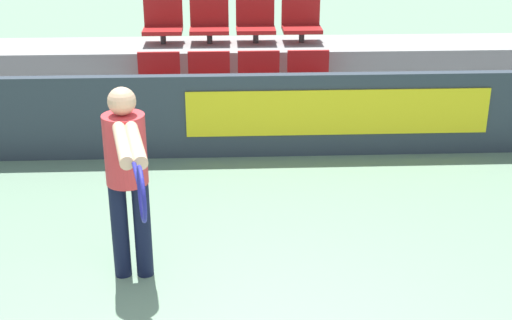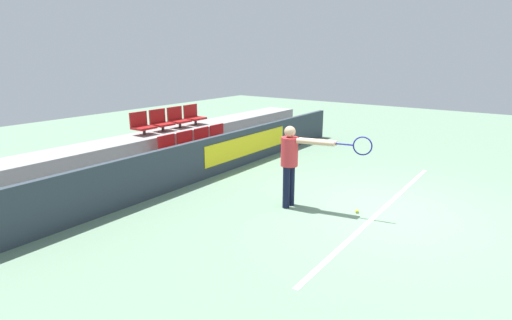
{
  "view_description": "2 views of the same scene",
  "coord_description": "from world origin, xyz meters",
  "px_view_note": "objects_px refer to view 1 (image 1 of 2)",
  "views": [
    {
      "loc": [
        -0.11,
        -3.25,
        2.93
      ],
      "look_at": [
        0.14,
        2.31,
        0.64
      ],
      "focal_mm": 50.0,
      "sensor_mm": 36.0,
      "label": 1
    },
    {
      "loc": [
        -6.83,
        -1.99,
        2.74
      ],
      "look_at": [
        -0.54,
        2.53,
        0.68
      ],
      "focal_mm": 28.0,
      "sensor_mm": 36.0,
      "label": 2
    }
  ],
  "objects_px": {
    "stadium_chair_0": "(159,79)",
    "stadium_chair_1": "(209,79)",
    "stadium_chair_6": "(255,23)",
    "stadium_chair_2": "(259,78)",
    "stadium_chair_4": "(163,24)",
    "stadium_chair_7": "(301,22)",
    "stadium_chair_5": "(209,23)",
    "stadium_chair_3": "(309,77)",
    "tennis_player": "(127,168)"
  },
  "relations": [
    {
      "from": "stadium_chair_3",
      "to": "stadium_chair_4",
      "type": "relative_size",
      "value": 1.0
    },
    {
      "from": "stadium_chair_1",
      "to": "tennis_player",
      "type": "xyz_separation_m",
      "value": [
        -0.53,
        -3.19,
        0.25
      ]
    },
    {
      "from": "stadium_chair_0",
      "to": "stadium_chair_5",
      "type": "bearing_deg",
      "value": 58.27
    },
    {
      "from": "stadium_chair_0",
      "to": "tennis_player",
      "type": "height_order",
      "value": "tennis_player"
    },
    {
      "from": "stadium_chair_1",
      "to": "stadium_chair_3",
      "type": "xyz_separation_m",
      "value": [
        1.15,
        0.0,
        0.0
      ]
    },
    {
      "from": "stadium_chair_2",
      "to": "stadium_chair_5",
      "type": "bearing_deg",
      "value": 121.73
    },
    {
      "from": "stadium_chair_0",
      "to": "stadium_chair_7",
      "type": "bearing_deg",
      "value": 28.33
    },
    {
      "from": "stadium_chair_2",
      "to": "stadium_chair_6",
      "type": "distance_m",
      "value": 1.03
    },
    {
      "from": "stadium_chair_6",
      "to": "stadium_chair_4",
      "type": "bearing_deg",
      "value": 180.0
    },
    {
      "from": "stadium_chair_3",
      "to": "stadium_chair_6",
      "type": "bearing_deg",
      "value": 121.73
    },
    {
      "from": "stadium_chair_0",
      "to": "stadium_chair_6",
      "type": "height_order",
      "value": "stadium_chair_6"
    },
    {
      "from": "stadium_chair_4",
      "to": "stadium_chair_5",
      "type": "bearing_deg",
      "value": 0.0
    },
    {
      "from": "stadium_chair_4",
      "to": "stadium_chair_7",
      "type": "bearing_deg",
      "value": 0.0
    },
    {
      "from": "stadium_chair_3",
      "to": "stadium_chair_4",
      "type": "height_order",
      "value": "stadium_chair_4"
    },
    {
      "from": "stadium_chair_2",
      "to": "stadium_chair_4",
      "type": "distance_m",
      "value": 1.55
    },
    {
      "from": "stadium_chair_3",
      "to": "stadium_chair_4",
      "type": "bearing_deg",
      "value": 151.67
    },
    {
      "from": "stadium_chair_2",
      "to": "stadium_chair_4",
      "type": "xyz_separation_m",
      "value": [
        -1.15,
        0.93,
        0.45
      ]
    },
    {
      "from": "stadium_chair_0",
      "to": "stadium_chair_6",
      "type": "bearing_deg",
      "value": 38.96
    },
    {
      "from": "stadium_chair_6",
      "to": "tennis_player",
      "type": "distance_m",
      "value": 4.27
    },
    {
      "from": "stadium_chair_0",
      "to": "stadium_chair_1",
      "type": "relative_size",
      "value": 1.0
    },
    {
      "from": "stadium_chair_2",
      "to": "stadium_chair_4",
      "type": "bearing_deg",
      "value": 141.04
    },
    {
      "from": "stadium_chair_5",
      "to": "stadium_chair_2",
      "type": "bearing_deg",
      "value": -58.27
    },
    {
      "from": "stadium_chair_2",
      "to": "stadium_chair_4",
      "type": "relative_size",
      "value": 1.0
    },
    {
      "from": "stadium_chair_7",
      "to": "tennis_player",
      "type": "height_order",
      "value": "tennis_player"
    },
    {
      "from": "stadium_chair_0",
      "to": "stadium_chair_4",
      "type": "xyz_separation_m",
      "value": [
        0.0,
        0.93,
        0.45
      ]
    },
    {
      "from": "stadium_chair_1",
      "to": "stadium_chair_3",
      "type": "bearing_deg",
      "value": 0.0
    },
    {
      "from": "stadium_chair_6",
      "to": "tennis_player",
      "type": "height_order",
      "value": "tennis_player"
    },
    {
      "from": "tennis_player",
      "to": "stadium_chair_7",
      "type": "bearing_deg",
      "value": 56.07
    },
    {
      "from": "stadium_chair_1",
      "to": "stadium_chair_5",
      "type": "height_order",
      "value": "stadium_chair_5"
    },
    {
      "from": "stadium_chair_2",
      "to": "stadium_chair_1",
      "type": "bearing_deg",
      "value": 180.0
    },
    {
      "from": "stadium_chair_1",
      "to": "stadium_chair_2",
      "type": "relative_size",
      "value": 1.0
    },
    {
      "from": "stadium_chair_1",
      "to": "tennis_player",
      "type": "distance_m",
      "value": 3.24
    },
    {
      "from": "stadium_chair_4",
      "to": "tennis_player",
      "type": "distance_m",
      "value": 4.12
    },
    {
      "from": "stadium_chair_0",
      "to": "stadium_chair_2",
      "type": "height_order",
      "value": "same"
    },
    {
      "from": "stadium_chair_0",
      "to": "stadium_chair_1",
      "type": "height_order",
      "value": "same"
    },
    {
      "from": "stadium_chair_4",
      "to": "tennis_player",
      "type": "height_order",
      "value": "tennis_player"
    },
    {
      "from": "stadium_chair_1",
      "to": "stadium_chair_6",
      "type": "relative_size",
      "value": 1.0
    },
    {
      "from": "stadium_chair_2",
      "to": "stadium_chair_3",
      "type": "bearing_deg",
      "value": 0.0
    },
    {
      "from": "stadium_chair_4",
      "to": "stadium_chair_7",
      "type": "distance_m",
      "value": 1.73
    },
    {
      "from": "stadium_chair_0",
      "to": "stadium_chair_3",
      "type": "bearing_deg",
      "value": 0.0
    },
    {
      "from": "stadium_chair_7",
      "to": "stadium_chair_4",
      "type": "bearing_deg",
      "value": 180.0
    },
    {
      "from": "stadium_chair_2",
      "to": "stadium_chair_3",
      "type": "relative_size",
      "value": 1.0
    },
    {
      "from": "stadium_chair_5",
      "to": "stadium_chair_1",
      "type": "bearing_deg",
      "value": -90.0
    },
    {
      "from": "stadium_chair_6",
      "to": "stadium_chair_7",
      "type": "relative_size",
      "value": 1.0
    },
    {
      "from": "tennis_player",
      "to": "stadium_chair_5",
      "type": "bearing_deg",
      "value": 70.93
    },
    {
      "from": "stadium_chair_1",
      "to": "stadium_chair_7",
      "type": "bearing_deg",
      "value": 38.96
    },
    {
      "from": "stadium_chair_1",
      "to": "stadium_chair_6",
      "type": "xyz_separation_m",
      "value": [
        0.58,
        0.93,
        0.45
      ]
    },
    {
      "from": "stadium_chair_3",
      "to": "stadium_chair_7",
      "type": "relative_size",
      "value": 1.0
    },
    {
      "from": "stadium_chair_1",
      "to": "tennis_player",
      "type": "bearing_deg",
      "value": -99.44
    },
    {
      "from": "stadium_chair_7",
      "to": "stadium_chair_1",
      "type": "bearing_deg",
      "value": -141.04
    }
  ]
}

